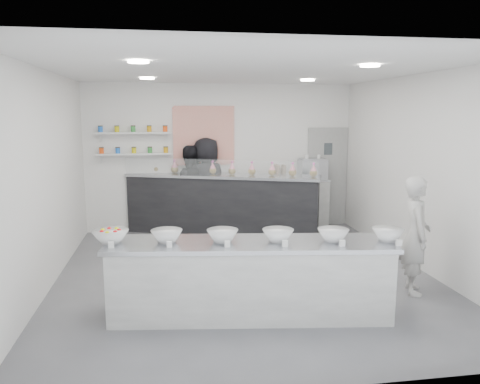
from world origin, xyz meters
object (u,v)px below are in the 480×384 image
Objects in this scene: espresso_ledge at (295,204)px; staff_left at (189,189)px; back_bar at (222,204)px; espresso_machine at (313,169)px; woman_prep at (416,235)px; staff_right at (207,185)px; prep_counter at (250,279)px.

staff_left is at bearing 179.19° from espresso_ledge.
espresso_machine is at bearing 27.35° from back_bar.
woman_prep is 0.83× the size of staff_right.
espresso_ledge reaches higher than prep_counter.
staff_left reaches higher than prep_counter.
back_bar is at bearing 159.26° from staff_left.
staff_left is (-2.83, 3.82, 0.09)m from woman_prep.
espresso_machine is (2.08, 4.18, 0.78)m from prep_counter.
prep_counter is 1.75× the size of staff_right.
espresso_ledge is 0.81m from espresso_machine.
espresso_ledge is 0.87× the size of woman_prep.
espresso_ledge is at bearing 179.50° from staff_left.
espresso_ledge is 0.72× the size of staff_right.
espresso_ledge is at bearing 26.36° from woman_prep.
back_bar is 6.97× the size of espresso_machine.
prep_counter is at bearing 97.18° from staff_left.
staff_left reaches higher than espresso_ledge.
back_bar is 2.02× the size of staff_right.
prep_counter is 3.97m from back_bar.
staff_right reaches higher than back_bar.
espresso_ledge is (1.72, 4.18, 0.06)m from prep_counter.
back_bar is 2.80× the size of espresso_ledge.
espresso_machine reaches higher than back_bar.
espresso_machine reaches higher than prep_counter.
staff_right is (-1.87, 0.03, 0.45)m from espresso_ledge.
espresso_machine is (0.36, 0.00, 0.73)m from espresso_ledge.
staff_right is (0.35, 0.00, 0.08)m from staff_left.
prep_counter is at bearing -71.14° from back_bar.
staff_right is (-2.23, 0.03, -0.28)m from espresso_machine.
espresso_machine is (1.94, 0.22, 0.64)m from back_bar.
woman_prep reaches higher than back_bar.
prep_counter is 4.52m from espresso_ledge.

